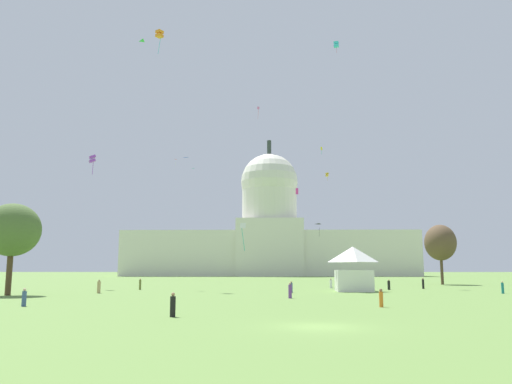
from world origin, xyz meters
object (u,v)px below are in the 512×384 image
object	(u,v)px
tree_east_mid	(440,243)
kite_magenta_low	(297,191)
person_orange_edge_west	(381,298)
kite_blue_mid	(187,159)
kite_violet_mid	(92,159)
person_olive_near_tent	(140,284)
person_denim_back_left	(291,287)
person_black_near_tree_east	(173,306)
person_purple_mid_right	(290,291)
kite_green_high	(145,44)
person_black_lawn_far_right	(389,285)
person_white_edge_east	(331,284)
person_teal_front_left	(503,288)
person_tan_aisle_center	(99,287)
kite_red_high	(177,161)
person_black_back_center	(423,284)
event_tent	(353,269)
kite_white_low	(243,230)
kite_gold_high	(327,175)
kite_turquoise_high	(194,169)
kite_orange_high	(159,34)
kite_yellow_high	(321,149)
capitol_building	(270,237)
kite_black_low	(319,225)
tree_west_mid	(12,230)
person_denim_mid_left	(24,298)
kite_pink_high	(258,110)
kite_cyan_high	(336,44)

from	to	relation	value
tree_east_mid	kite_magenta_low	distance (m)	31.11
person_orange_edge_west	kite_blue_mid	world-z (taller)	kite_blue_mid
kite_violet_mid	kite_blue_mid	bearing A→B (deg)	-41.36
person_olive_near_tent	kite_violet_mid	xyz separation A→B (m)	(-10.44, 6.12, 20.82)
person_denim_back_left	person_black_near_tree_east	distance (m)	35.02
person_purple_mid_right	kite_green_high	size ratio (longest dim) A/B	1.11
person_black_lawn_far_right	person_white_edge_east	world-z (taller)	person_black_lawn_far_right
person_denim_back_left	kite_violet_mid	xyz separation A→B (m)	(-32.92, 15.08, 20.91)
person_teal_front_left	person_tan_aisle_center	distance (m)	52.17
kite_red_high	person_black_back_center	bearing A→B (deg)	-124.03
event_tent	kite_blue_mid	distance (m)	67.37
person_purple_mid_right	person_tan_aisle_center	world-z (taller)	person_tan_aisle_center
person_orange_edge_west	kite_blue_mid	bearing A→B (deg)	61.09
person_white_edge_east	kite_white_low	bearing A→B (deg)	133.87
kite_gold_high	kite_turquoise_high	bearing A→B (deg)	106.50
person_teal_front_left	kite_orange_high	world-z (taller)	kite_orange_high
person_orange_edge_west	kite_green_high	distance (m)	74.73
kite_violet_mid	kite_yellow_high	bearing A→B (deg)	-56.50
capitol_building	person_denim_back_left	xyz separation A→B (m)	(2.16, -140.93, -15.40)
kite_blue_mid	kite_green_high	distance (m)	36.24
kite_blue_mid	kite_black_low	bearing A→B (deg)	-128.54
event_tent	kite_violet_mid	xyz separation A→B (m)	(-41.92, 10.84, 18.47)
kite_blue_mid	kite_orange_high	distance (m)	43.04
person_denim_back_left	kite_white_low	world-z (taller)	kite_white_low
person_orange_edge_west	person_tan_aisle_center	distance (m)	38.99
kite_white_low	person_white_edge_east	bearing A→B (deg)	-91.89
person_olive_near_tent	tree_west_mid	bearing A→B (deg)	139.45
kite_violet_mid	kite_black_low	distance (m)	82.12
kite_green_high	kite_gold_high	size ratio (longest dim) A/B	0.55
person_denim_back_left	kite_red_high	bearing A→B (deg)	98.50
person_black_lawn_far_right	kite_magenta_low	bearing A→B (deg)	-42.45
person_black_near_tree_east	capitol_building	bearing A→B (deg)	-155.25
event_tent	person_black_lawn_far_right	distance (m)	8.39
kite_green_high	kite_magenta_low	distance (m)	41.24
kite_white_low	kite_magenta_low	bearing A→B (deg)	-60.43
person_white_edge_east	person_denim_mid_left	bearing A→B (deg)	150.34
person_purple_mid_right	kite_orange_high	bearing A→B (deg)	9.66
person_denim_mid_left	kite_green_high	xyz separation A→B (m)	(-2.91, 48.63, 45.71)
kite_pink_high	kite_violet_mid	bearing A→B (deg)	-89.67
kite_gold_high	kite_blue_mid	bearing A→B (deg)	152.79
kite_pink_high	kite_red_high	world-z (taller)	kite_pink_high
person_black_lawn_far_right	kite_white_low	distance (m)	23.63
kite_cyan_high	kite_violet_mid	bearing A→B (deg)	-150.41
person_orange_edge_west	person_denim_mid_left	world-z (taller)	person_denim_mid_left
person_olive_near_tent	person_black_back_center	world-z (taller)	person_black_back_center
person_olive_near_tent	kite_green_high	xyz separation A→B (m)	(-4.48, 15.09, 45.62)
kite_black_low	capitol_building	bearing A→B (deg)	86.25
kite_white_low	kite_green_high	xyz separation A→B (m)	(-20.21, 18.27, 37.58)
kite_yellow_high	kite_violet_mid	xyz separation A→B (m)	(-49.26, -92.36, -23.62)
person_denim_back_left	person_black_lawn_far_right	bearing A→B (deg)	21.78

